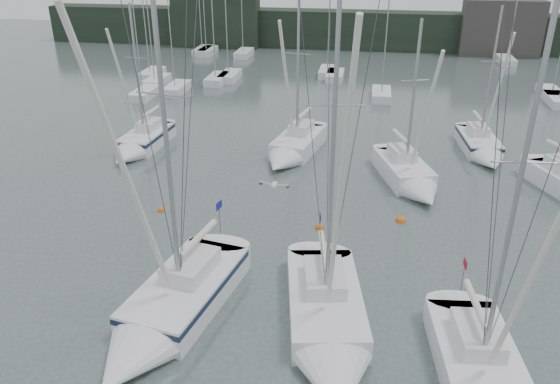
# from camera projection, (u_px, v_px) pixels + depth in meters

# --- Properties ---
(ground) EXTENTS (160.00, 160.00, 0.00)m
(ground) POSITION_uv_depth(u_px,v_px,m) (307.00, 356.00, 21.06)
(ground) COLOR #455451
(ground) RESTS_ON ground
(far_treeline) EXTENTS (90.00, 4.00, 5.00)m
(far_treeline) POSITION_uv_depth(u_px,v_px,m) (361.00, 30.00, 75.15)
(far_treeline) COLOR black
(far_treeline) RESTS_ON ground
(far_building_left) EXTENTS (12.00, 3.00, 8.00)m
(far_building_left) POSITION_uv_depth(u_px,v_px,m) (216.00, 17.00, 75.65)
(far_building_left) COLOR black
(far_building_left) RESTS_ON ground
(far_building_right) EXTENTS (10.00, 3.00, 7.00)m
(far_building_right) POSITION_uv_depth(u_px,v_px,m) (501.00, 28.00, 70.30)
(far_building_right) COLOR #3E3B39
(far_building_right) RESTS_ON ground
(mast_forest) EXTENTS (50.82, 26.29, 14.31)m
(mast_forest) POSITION_uv_depth(u_px,v_px,m) (337.00, 77.00, 59.41)
(mast_forest) COLOR white
(mast_forest) RESTS_ON ground
(sailboat_near_left) EXTENTS (4.78, 9.97, 16.08)m
(sailboat_near_left) POSITION_uv_depth(u_px,v_px,m) (165.00, 316.00, 22.25)
(sailboat_near_left) COLOR white
(sailboat_near_left) RESTS_ON ground
(sailboat_near_center) EXTENTS (4.58, 9.82, 15.86)m
(sailboat_near_center) POSITION_uv_depth(u_px,v_px,m) (329.00, 334.00, 21.39)
(sailboat_near_center) COLOR white
(sailboat_near_center) RESTS_ON ground
(sailboat_mid_a) EXTENTS (2.99, 7.50, 11.23)m
(sailboat_mid_a) POSITION_uv_depth(u_px,v_px,m) (139.00, 144.00, 40.33)
(sailboat_mid_a) COLOR white
(sailboat_mid_a) RESTS_ON ground
(sailboat_mid_b) EXTENTS (4.14, 8.39, 12.05)m
(sailboat_mid_b) POSITION_uv_depth(u_px,v_px,m) (292.00, 150.00, 39.27)
(sailboat_mid_b) COLOR white
(sailboat_mid_b) RESTS_ON ground
(sailboat_mid_c) EXTENTS (4.70, 7.89, 11.06)m
(sailboat_mid_c) POSITION_uv_depth(u_px,v_px,m) (411.00, 179.00, 34.65)
(sailboat_mid_c) COLOR white
(sailboat_mid_c) RESTS_ON ground
(sailboat_mid_d) EXTENTS (3.00, 7.47, 11.13)m
(sailboat_mid_d) POSITION_uv_depth(u_px,v_px,m) (483.00, 149.00, 39.59)
(sailboat_mid_d) COLOR white
(sailboat_mid_d) RESTS_ON ground
(buoy_a) EXTENTS (0.51, 0.51, 0.51)m
(buoy_a) POSITION_uv_depth(u_px,v_px,m) (320.00, 228.00, 30.11)
(buoy_a) COLOR #D45E12
(buoy_a) RESTS_ON ground
(buoy_b) EXTENTS (0.60, 0.60, 0.60)m
(buoy_b) POSITION_uv_depth(u_px,v_px,m) (401.00, 221.00, 30.84)
(buoy_b) COLOR #D45E12
(buoy_b) RESTS_ON ground
(buoy_c) EXTENTS (0.44, 0.44, 0.44)m
(buoy_c) POSITION_uv_depth(u_px,v_px,m) (161.00, 210.00, 32.01)
(buoy_c) COLOR #D45E12
(buoy_c) RESTS_ON ground
(seagull) EXTENTS (0.97, 0.44, 0.19)m
(seagull) POSITION_uv_depth(u_px,v_px,m) (274.00, 185.00, 18.34)
(seagull) COLOR silver
(seagull) RESTS_ON ground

